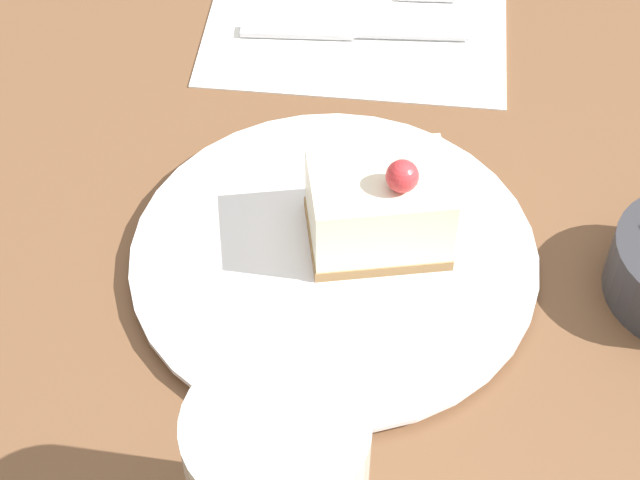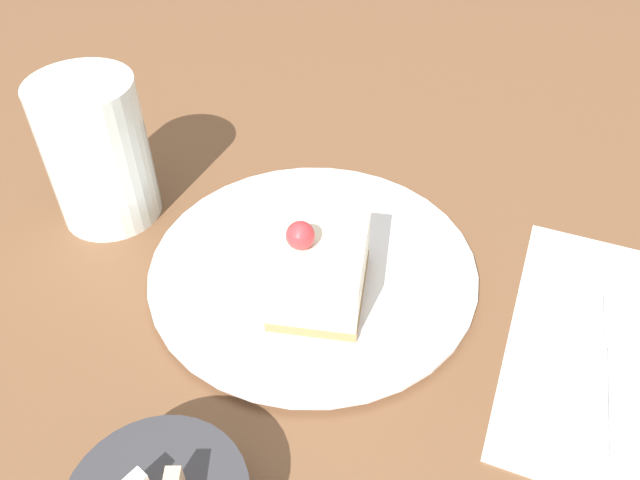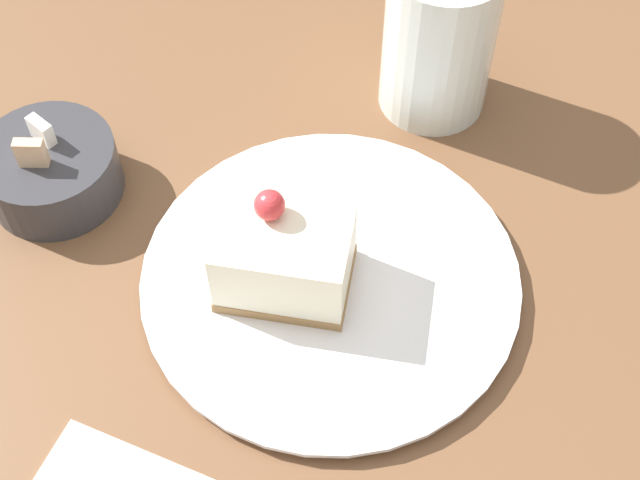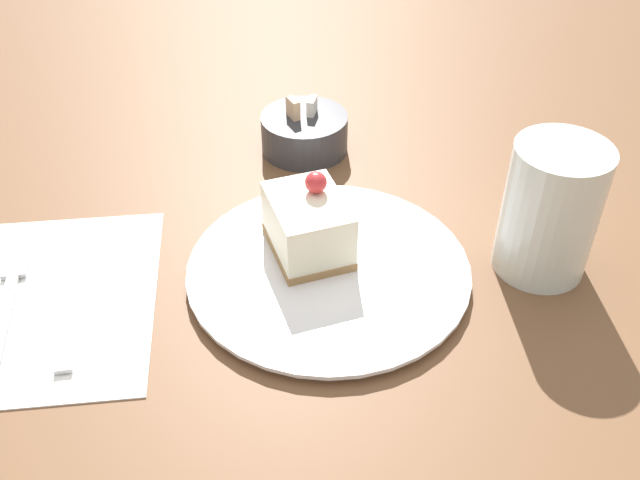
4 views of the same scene
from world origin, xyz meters
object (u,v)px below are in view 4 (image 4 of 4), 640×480
(fork, at_px, (10,289))
(cake_slice, at_px, (308,225))
(knife, at_px, (71,309))
(plate, at_px, (329,270))
(drinking_glass, at_px, (550,210))
(sugar_bowl, at_px, (304,132))

(fork, bearing_deg, cake_slice, 0.39)
(cake_slice, height_order, fork, cake_slice)
(cake_slice, bearing_deg, knife, -179.43)
(plate, xyz_separation_m, drinking_glass, (0.19, -0.02, 0.06))
(knife, height_order, sugar_bowl, sugar_bowl)
(drinking_glass, bearing_deg, sugar_bowl, 126.70)
(plate, distance_m, fork, 0.28)
(fork, xyz_separation_m, knife, (0.05, -0.03, 0.00))
(cake_slice, relative_size, drinking_glass, 0.75)
(plate, distance_m, drinking_glass, 0.20)
(cake_slice, height_order, knife, cake_slice)
(cake_slice, bearing_deg, plate, -71.72)
(plate, distance_m, cake_slice, 0.04)
(cake_slice, xyz_separation_m, drinking_glass, (0.21, -0.05, 0.02))
(plate, height_order, cake_slice, cake_slice)
(knife, height_order, drinking_glass, drinking_glass)
(fork, bearing_deg, knife, -31.79)
(cake_slice, bearing_deg, fork, 171.31)
(sugar_bowl, bearing_deg, knife, -137.38)
(plate, bearing_deg, sugar_bowl, 85.89)
(plate, distance_m, knife, 0.22)
(fork, relative_size, knife, 0.87)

